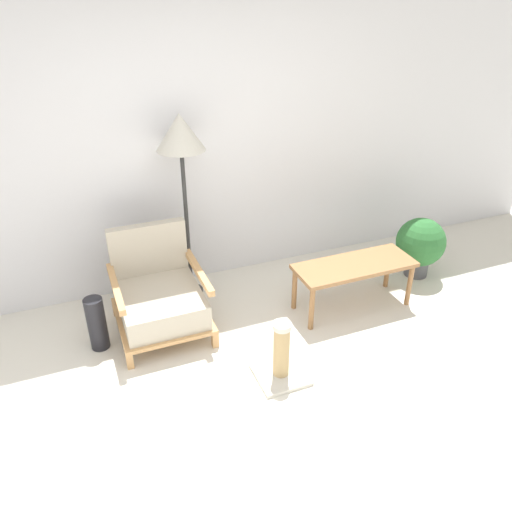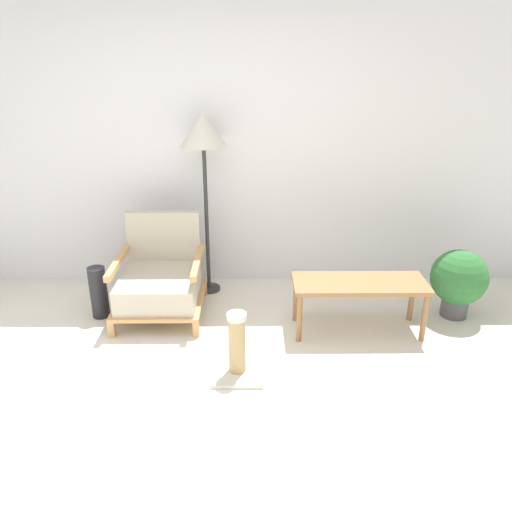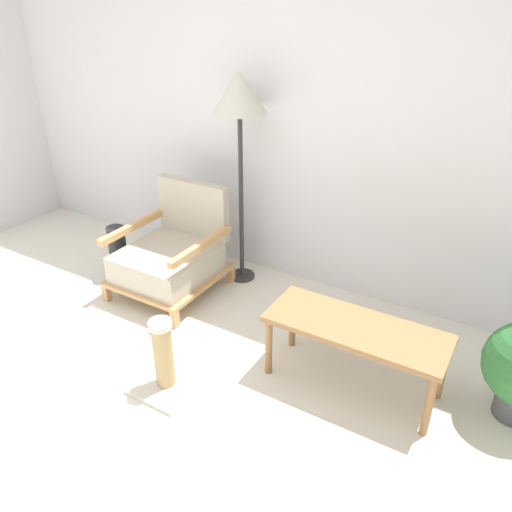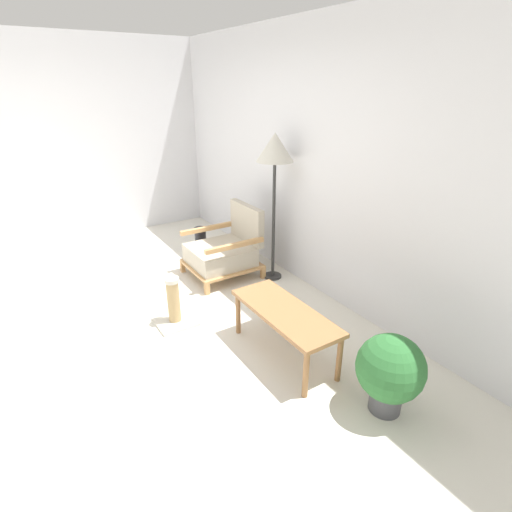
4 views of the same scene
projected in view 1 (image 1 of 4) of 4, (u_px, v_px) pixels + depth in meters
The scene contains 8 objects.
ground_plane at pixel (293, 441), 3.13m from camera, with size 14.00×14.00×0.00m, color silver.
wall_back at pixel (188, 139), 4.24m from camera, with size 8.00×0.06×2.70m.
armchair at pixel (159, 296), 4.01m from camera, with size 0.71×0.77×0.81m.
floor_lamp at pixel (181, 139), 3.93m from camera, with size 0.39×0.39×1.64m.
coffee_table at pixel (354, 269), 4.24m from camera, with size 1.04×0.40×0.43m.
vase at pixel (97, 324), 3.83m from camera, with size 0.14×0.14×0.45m, color black.
potted_plant at pixel (420, 244), 4.73m from camera, with size 0.46×0.46×0.59m.
scratching_post at pixel (281, 359), 3.56m from camera, with size 0.36×0.36×0.47m.
Camera 1 is at (-1.02, -1.93, 2.54)m, focal length 35.00 mm.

